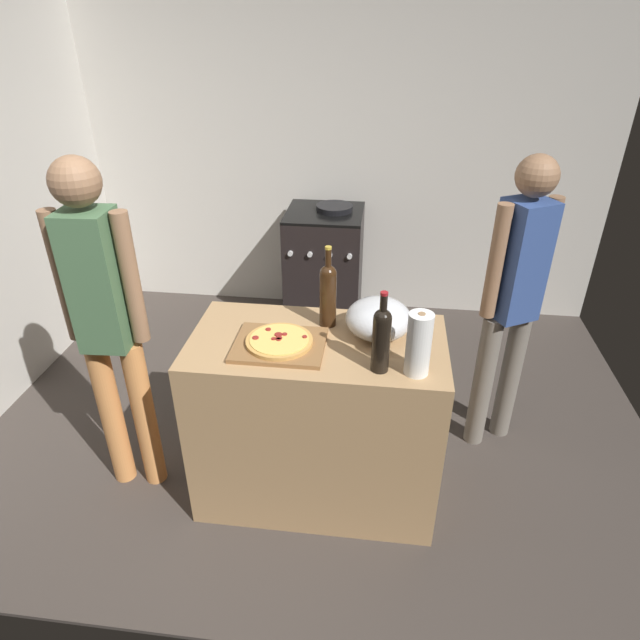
{
  "coord_description": "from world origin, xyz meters",
  "views": [
    {
      "loc": [
        0.48,
        -1.49,
        2.21
      ],
      "look_at": [
        0.21,
        0.66,
        0.97
      ],
      "focal_mm": 30.4,
      "sensor_mm": 36.0,
      "label": 1
    }
  ],
  "objects_px": {
    "paper_towel_roll": "(419,344)",
    "wine_bottle_green": "(328,292)",
    "wine_bottle_dark": "(381,337)",
    "person_in_red": "(514,293)",
    "person_in_stripes": "(106,317)",
    "pizza": "(279,341)",
    "mixing_bowl": "(378,319)",
    "stove": "(324,269)"
  },
  "relations": [
    {
      "from": "pizza",
      "to": "wine_bottle_green",
      "type": "xyz_separation_m",
      "value": [
        0.19,
        0.22,
        0.14
      ]
    },
    {
      "from": "pizza",
      "to": "mixing_bowl",
      "type": "bearing_deg",
      "value": 18.66
    },
    {
      "from": "wine_bottle_dark",
      "to": "person_in_stripes",
      "type": "relative_size",
      "value": 0.21
    },
    {
      "from": "paper_towel_roll",
      "to": "wine_bottle_green",
      "type": "xyz_separation_m",
      "value": [
        -0.4,
        0.35,
        0.03
      ]
    },
    {
      "from": "paper_towel_roll",
      "to": "wine_bottle_green",
      "type": "distance_m",
      "value": 0.53
    },
    {
      "from": "paper_towel_roll",
      "to": "person_in_stripes",
      "type": "height_order",
      "value": "person_in_stripes"
    },
    {
      "from": "mixing_bowl",
      "to": "wine_bottle_dark",
      "type": "xyz_separation_m",
      "value": [
        0.02,
        -0.26,
        0.07
      ]
    },
    {
      "from": "wine_bottle_dark",
      "to": "stove",
      "type": "relative_size",
      "value": 0.37
    },
    {
      "from": "pizza",
      "to": "paper_towel_roll",
      "type": "relative_size",
      "value": 1.07
    },
    {
      "from": "paper_towel_roll",
      "to": "person_in_red",
      "type": "bearing_deg",
      "value": 54.42
    },
    {
      "from": "stove",
      "to": "person_in_red",
      "type": "height_order",
      "value": "person_in_red"
    },
    {
      "from": "mixing_bowl",
      "to": "wine_bottle_green",
      "type": "height_order",
      "value": "wine_bottle_green"
    },
    {
      "from": "mixing_bowl",
      "to": "person_in_stripes",
      "type": "distance_m",
      "value": 1.24
    },
    {
      "from": "person_in_red",
      "to": "wine_bottle_green",
      "type": "bearing_deg",
      "value": -157.81
    },
    {
      "from": "mixing_bowl",
      "to": "wine_bottle_dark",
      "type": "relative_size",
      "value": 0.83
    },
    {
      "from": "pizza",
      "to": "stove",
      "type": "height_order",
      "value": "stove"
    },
    {
      "from": "mixing_bowl",
      "to": "person_in_stripes",
      "type": "height_order",
      "value": "person_in_stripes"
    },
    {
      "from": "pizza",
      "to": "stove",
      "type": "xyz_separation_m",
      "value": [
        -0.01,
        1.82,
        -0.48
      ]
    },
    {
      "from": "wine_bottle_dark",
      "to": "paper_towel_roll",
      "type": "bearing_deg",
      "value": -1.53
    },
    {
      "from": "wine_bottle_dark",
      "to": "person_in_stripes",
      "type": "xyz_separation_m",
      "value": [
        -1.25,
        0.14,
        -0.07
      ]
    },
    {
      "from": "paper_towel_roll",
      "to": "wine_bottle_dark",
      "type": "distance_m",
      "value": 0.15
    },
    {
      "from": "mixing_bowl",
      "to": "pizza",
      "type": "bearing_deg",
      "value": -161.34
    },
    {
      "from": "paper_towel_roll",
      "to": "wine_bottle_dark",
      "type": "relative_size",
      "value": 0.78
    },
    {
      "from": "paper_towel_roll",
      "to": "person_in_red",
      "type": "height_order",
      "value": "person_in_red"
    },
    {
      "from": "pizza",
      "to": "person_in_red",
      "type": "xyz_separation_m",
      "value": [
        1.11,
        0.6,
        0.0
      ]
    },
    {
      "from": "mixing_bowl",
      "to": "stove",
      "type": "xyz_separation_m",
      "value": [
        -0.44,
        1.67,
        -0.54
      ]
    },
    {
      "from": "pizza",
      "to": "wine_bottle_dark",
      "type": "height_order",
      "value": "wine_bottle_dark"
    },
    {
      "from": "paper_towel_roll",
      "to": "stove",
      "type": "xyz_separation_m",
      "value": [
        -0.6,
        1.94,
        -0.58
      ]
    },
    {
      "from": "wine_bottle_green",
      "to": "person_in_red",
      "type": "distance_m",
      "value": 1.0
    },
    {
      "from": "wine_bottle_green",
      "to": "person_in_stripes",
      "type": "xyz_separation_m",
      "value": [
        -0.99,
        -0.2,
        -0.09
      ]
    },
    {
      "from": "wine_bottle_green",
      "to": "person_in_red",
      "type": "height_order",
      "value": "person_in_red"
    },
    {
      "from": "paper_towel_roll",
      "to": "stove",
      "type": "height_order",
      "value": "paper_towel_roll"
    },
    {
      "from": "pizza",
      "to": "mixing_bowl",
      "type": "xyz_separation_m",
      "value": [
        0.43,
        0.14,
        0.06
      ]
    },
    {
      "from": "person_in_red",
      "to": "mixing_bowl",
      "type": "bearing_deg",
      "value": -146.43
    },
    {
      "from": "person_in_stripes",
      "to": "paper_towel_roll",
      "type": "bearing_deg",
      "value": -5.86
    },
    {
      "from": "wine_bottle_dark",
      "to": "person_in_red",
      "type": "xyz_separation_m",
      "value": [
        0.66,
        0.72,
        -0.12
      ]
    },
    {
      "from": "stove",
      "to": "person_in_stripes",
      "type": "relative_size",
      "value": 0.56
    },
    {
      "from": "wine_bottle_dark",
      "to": "person_in_stripes",
      "type": "bearing_deg",
      "value": 173.62
    },
    {
      "from": "wine_bottle_dark",
      "to": "person_in_red",
      "type": "relative_size",
      "value": 0.22
    },
    {
      "from": "pizza",
      "to": "wine_bottle_dark",
      "type": "bearing_deg",
      "value": -15.07
    },
    {
      "from": "wine_bottle_dark",
      "to": "person_in_stripes",
      "type": "height_order",
      "value": "person_in_stripes"
    },
    {
      "from": "paper_towel_roll",
      "to": "wine_bottle_green",
      "type": "height_order",
      "value": "wine_bottle_green"
    }
  ]
}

